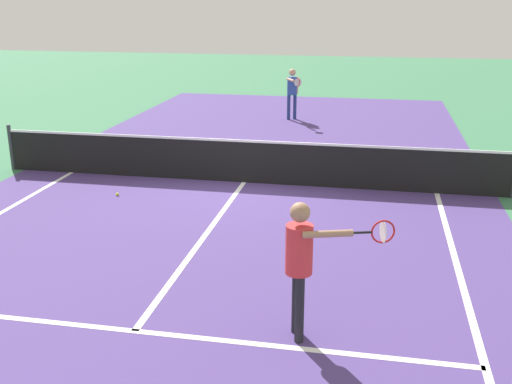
# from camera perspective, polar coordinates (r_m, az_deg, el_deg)

# --- Properties ---
(ground_plane) EXTENTS (60.00, 60.00, 0.00)m
(ground_plane) POSITION_cam_1_polar(r_m,az_deg,el_deg) (13.49, -1.12, 0.91)
(ground_plane) COLOR #38724C
(court_surface_inbounds) EXTENTS (10.62, 24.40, 0.00)m
(court_surface_inbounds) POSITION_cam_1_polar(r_m,az_deg,el_deg) (13.49, -1.12, 0.91)
(court_surface_inbounds) COLOR #4C387A
(court_surface_inbounds) RESTS_ON ground_plane
(line_sideline_right) EXTENTS (0.10, 11.89, 0.01)m
(line_sideline_right) POSITION_cam_1_polar(r_m,az_deg,el_deg) (7.85, 20.12, -13.35)
(line_sideline_right) COLOR white
(line_sideline_right) RESTS_ON ground_plane
(line_service_near) EXTENTS (8.22, 0.10, 0.01)m
(line_service_near) POSITION_cam_1_polar(r_m,az_deg,el_deg) (7.84, -11.24, -12.59)
(line_service_near) COLOR white
(line_service_near) RESTS_ON ground_plane
(line_center_service) EXTENTS (0.10, 6.40, 0.01)m
(line_center_service) POSITION_cam_1_polar(r_m,az_deg,el_deg) (10.55, -4.78, -4.05)
(line_center_service) COLOR white
(line_center_service) RESTS_ON ground_plane
(net) EXTENTS (11.29, 0.09, 1.07)m
(net) POSITION_cam_1_polar(r_m,az_deg,el_deg) (13.35, -1.13, 2.93)
(net) COLOR #33383D
(net) RESTS_ON ground_plane
(player_near) EXTENTS (1.23, 0.43, 1.71)m
(player_near) POSITION_cam_1_polar(r_m,az_deg,el_deg) (7.12, 4.27, -5.89)
(player_near) COLOR black
(player_near) RESTS_ON ground_plane
(player_far) EXTENTS (0.59, 1.16, 1.66)m
(player_far) POSITION_cam_1_polar(r_m,az_deg,el_deg) (20.33, 3.41, 9.63)
(player_far) COLOR navy
(player_far) RESTS_ON ground_plane
(tennis_ball_near_net) EXTENTS (0.07, 0.07, 0.07)m
(tennis_ball_near_net) POSITION_cam_1_polar(r_m,az_deg,el_deg) (12.89, -12.80, -0.20)
(tennis_ball_near_net) COLOR #CCE033
(tennis_ball_near_net) RESTS_ON ground_plane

